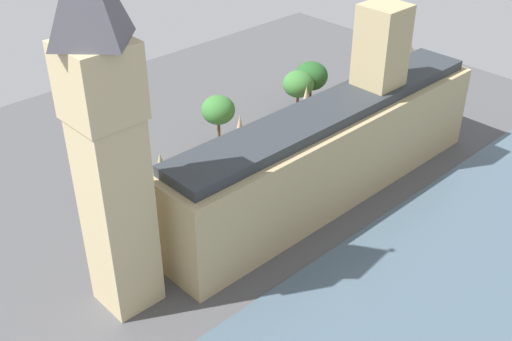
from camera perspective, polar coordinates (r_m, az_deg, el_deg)
The scene contains 16 objects.
ground_plane at distance 106.79m, azimuth 5.50°, elevation -1.68°, with size 133.15×133.15×0.00m, color #4C4C4F.
river_thames at distance 94.40m, azimuth 18.90°, elevation -8.65°, with size 33.32×119.84×0.25m, color #475B6B.
parliament_building at distance 101.93m, azimuth 7.01°, elevation 2.19°, with size 11.59×63.15×29.56m.
clock_tower at distance 73.15m, azimuth -13.37°, elevation 3.31°, with size 7.80×7.80×48.16m.
double_decker_bus_under_trees at distance 124.97m, azimuth 7.79°, elevation 4.89°, with size 2.72×10.52×4.75m.
double_decker_bus_by_river_gate at distance 116.13m, azimuth 2.54°, elevation 2.95°, with size 3.07×10.61×4.75m.
car_silver_leading at distance 107.69m, azimuth -1.58°, elevation -0.65°, with size 2.05×4.18×1.74m.
car_yellow_cab_far_end at distance 103.86m, azimuth -4.22°, elevation -2.10°, with size 2.24×4.28×1.74m.
car_black_midblock at distance 100.72m, azimuth -6.35°, elevation -3.43°, with size 2.14×4.40×1.74m.
pedestrian_opposite_hall at distance 129.05m, azimuth 12.02°, elevation 4.41°, with size 0.64×0.58×1.52m.
pedestrian_corner at distance 97.33m, azimuth -6.00°, elevation -4.99°, with size 0.58×0.64×1.52m.
plane_tree_near_tower at distance 105.29m, azimuth -13.10°, elevation 0.54°, with size 4.74×4.74×7.52m.
plane_tree_kerbside at distance 115.12m, azimuth -3.44°, elevation 5.48°, with size 6.18×6.18×10.33m.
plane_tree_trailing at distance 132.11m, azimuth 5.01°, elevation 8.51°, with size 6.89×6.89×9.53m.
plane_tree_slot_10 at distance 128.02m, azimuth 3.84°, elevation 7.80°, with size 6.31×6.31×9.35m.
street_lamp_slot_11 at distance 104.67m, azimuth -12.55°, elevation -0.26°, with size 0.56×0.56×6.32m.
Camera 1 is at (-57.15, 68.31, 58.93)m, focal length 44.26 mm.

